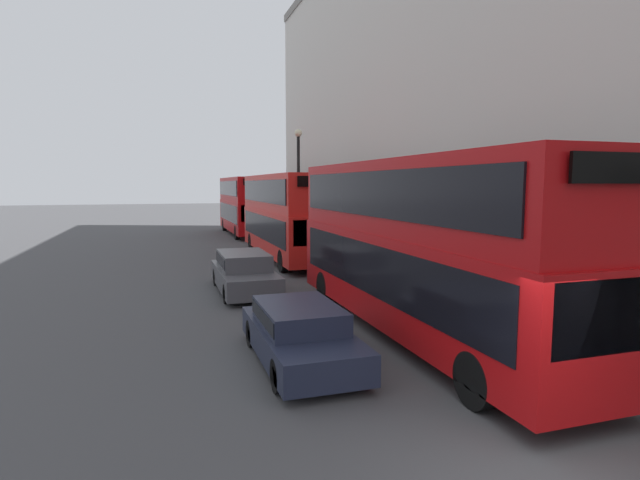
# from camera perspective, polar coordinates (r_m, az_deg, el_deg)

# --- Properties ---
(bus_leading) EXTENTS (2.59, 11.39, 4.42)m
(bus_leading) POSITION_cam_1_polar(r_m,az_deg,el_deg) (12.75, 11.29, -0.00)
(bus_leading) COLOR #B20C0F
(bus_leading) RESTS_ON ground
(bus_second_in_queue) EXTENTS (2.59, 10.96, 4.31)m
(bus_second_in_queue) POSITION_cam_1_polar(r_m,az_deg,el_deg) (25.67, -3.85, 3.12)
(bus_second_in_queue) COLOR red
(bus_second_in_queue) RESTS_ON ground
(bus_third_in_queue) EXTENTS (2.59, 10.28, 4.35)m
(bus_third_in_queue) POSITION_cam_1_polar(r_m,az_deg,el_deg) (38.68, -8.62, 4.18)
(bus_third_in_queue) COLOR #B20C0F
(bus_third_in_queue) RESTS_ON ground
(car_dark_sedan) EXTENTS (1.80, 4.32, 1.25)m
(car_dark_sedan) POSITION_cam_1_polar(r_m,az_deg,el_deg) (10.91, -2.33, -10.42)
(car_dark_sedan) COLOR #1E2338
(car_dark_sedan) RESTS_ON ground
(car_hatchback) EXTENTS (1.84, 4.80, 1.42)m
(car_hatchback) POSITION_cam_1_polar(r_m,az_deg,el_deg) (18.00, -8.68, -3.54)
(car_hatchback) COLOR #47474C
(car_hatchback) RESTS_ON ground
(street_lamp) EXTENTS (0.44, 0.44, 7.02)m
(street_lamp) POSITION_cam_1_polar(r_m,az_deg,el_deg) (29.44, -2.48, 7.27)
(street_lamp) COLOR black
(street_lamp) RESTS_ON ground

